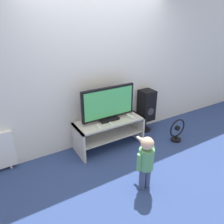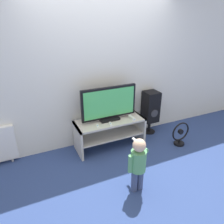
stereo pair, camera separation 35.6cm
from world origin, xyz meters
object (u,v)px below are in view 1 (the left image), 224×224
child (146,159)px  game_console (130,117)px  speaker_tower (146,106)px  television (108,104)px  remote_secondary (111,124)px  floor_fan (177,131)px  remote_primary (99,127)px

child → game_console: bearing=64.9°
child → speaker_tower: size_ratio=0.92×
television → speaker_tower: size_ratio=1.14×
game_console → remote_secondary: 0.43m
child → floor_fan: bearing=26.5°
television → remote_primary: 0.42m
remote_secondary → floor_fan: bearing=-15.2°
remote_primary → floor_fan: bearing=-13.7°
child → remote_secondary: bearing=87.0°
floor_fan → child: bearing=-153.5°
child → floor_fan: size_ratio=1.76×
game_console → child: (-0.47, -1.01, -0.07)m
floor_fan → television: bearing=156.2°
game_console → speaker_tower: (0.55, 0.24, -0.00)m
remote_secondary → child: 0.96m
television → game_console: television is taller
child → floor_fan: (1.27, 0.63, -0.26)m
remote_primary → remote_secondary: (0.22, -0.02, 0.00)m
speaker_tower → floor_fan: size_ratio=1.91×
game_console → child: bearing=-115.1°
remote_primary → floor_fan: size_ratio=0.30×
television → remote_primary: (-0.27, -0.16, -0.28)m
remote_secondary → speaker_tower: (0.98, 0.29, 0.01)m
television → child: (-0.11, -1.14, -0.34)m
speaker_tower → floor_fan: speaker_tower is taller
remote_secondary → television: bearing=73.1°
television → remote_secondary: 0.33m
game_console → floor_fan: size_ratio=0.44×
remote_primary → game_console: bearing=2.7°
television → child: bearing=-95.3°
remote_primary → remote_secondary: bearing=-5.2°
television → speaker_tower: 0.97m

